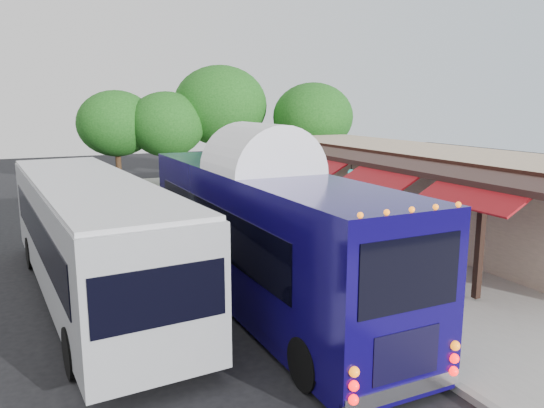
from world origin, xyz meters
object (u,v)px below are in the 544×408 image
ped_b (297,232)px  ped_c (241,214)px  sign_board (391,261)px  city_bus (91,233)px  ped_d (269,203)px  coach_bus (262,227)px  ped_a (392,294)px

ped_b → ped_c: 3.52m
ped_b → sign_board: 4.39m
sign_board → city_bus: bearing=157.8°
ped_c → sign_board: size_ratio=1.50×
ped_c → ped_d: 2.92m
coach_bus → city_bus: size_ratio=0.96×
coach_bus → ped_c: size_ratio=7.02×
city_bus → ped_d: bearing=32.5°
city_bus → ped_a: city_bus is taller
ped_b → ped_d: size_ratio=0.94×
coach_bus → ped_b: size_ratio=7.78×
ped_d → sign_board: ped_d is taller
ped_b → ped_c: size_ratio=0.90×
coach_bus → sign_board: size_ratio=10.57×
coach_bus → ped_a: 3.98m
ped_c → ped_d: ped_c is taller
city_bus → ped_c: city_bus is taller
ped_a → ped_b: (0.72, 6.45, 0.05)m
coach_bus → ped_d: size_ratio=7.32×
ped_a → ped_d: 12.00m
ped_c → sign_board: ped_c is taller
coach_bus → ped_d: (4.23, 8.71, -1.14)m
ped_c → sign_board: 7.92m
coach_bus → ped_b: coach_bus is taller
ped_d → ped_b: bearing=64.9°
ped_c → city_bus: bearing=19.9°
city_bus → ped_a: bearing=-44.3°
ped_a → ped_b: 6.50m
ped_b → sign_board: ped_b is taller
ped_a → ped_c: ped_c is taller
sign_board → ped_a: bearing=-127.0°
ped_a → ped_b: ped_b is taller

